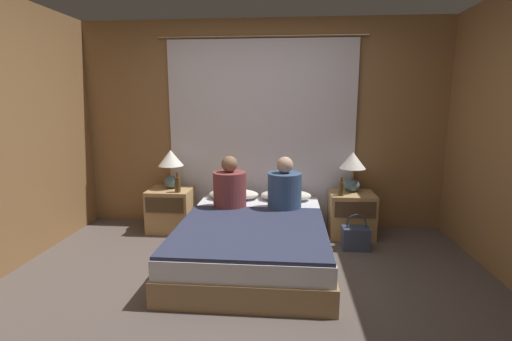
{
  "coord_description": "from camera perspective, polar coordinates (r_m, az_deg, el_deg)",
  "views": [
    {
      "loc": [
        0.32,
        -2.76,
        1.55
      ],
      "look_at": [
        0.0,
        0.99,
        0.84
      ],
      "focal_mm": 26.0,
      "sensor_mm": 36.0,
      "label": 1
    }
  ],
  "objects": [
    {
      "name": "person_left_in_bed",
      "position": [
        4.05,
        -4.06,
        -2.65
      ],
      "size": [
        0.36,
        0.36,
        0.58
      ],
      "color": "brown",
      "rests_on": "bed"
    },
    {
      "name": "lamp_right",
      "position": [
        4.41,
        14.61,
        0.66
      ],
      "size": [
        0.3,
        0.3,
        0.46
      ],
      "color": "slate",
      "rests_on": "nightstand_right"
    },
    {
      "name": "beer_bottle_on_left_stand",
      "position": [
        4.37,
        -11.98,
        -2.09
      ],
      "size": [
        0.07,
        0.07,
        0.24
      ],
      "color": "#513819",
      "rests_on": "nightstand_left"
    },
    {
      "name": "beer_bottle_on_right_stand",
      "position": [
        4.23,
        12.97,
        -2.72
      ],
      "size": [
        0.06,
        0.06,
        0.21
      ],
      "color": "#513819",
      "rests_on": "nightstand_right"
    },
    {
      "name": "pillow_left",
      "position": [
        4.44,
        -3.46,
        -3.67
      ],
      "size": [
        0.6,
        0.31,
        0.12
      ],
      "color": "silver",
      "rests_on": "bed"
    },
    {
      "name": "lamp_left",
      "position": [
        4.56,
        -12.96,
        1.06
      ],
      "size": [
        0.3,
        0.3,
        0.46
      ],
      "color": "slate",
      "rests_on": "nightstand_left"
    },
    {
      "name": "pillow_right",
      "position": [
        4.4,
        4.62,
        -3.83
      ],
      "size": [
        0.6,
        0.31,
        0.12
      ],
      "color": "silver",
      "rests_on": "bed"
    },
    {
      "name": "blanket_on_bed",
      "position": [
        3.39,
        -0.85,
        -9.1
      ],
      "size": [
        1.36,
        1.37,
        0.03
      ],
      "color": "#2D334C",
      "rests_on": "bed"
    },
    {
      "name": "handbag_on_floor",
      "position": [
        4.11,
        15.08,
        -9.92
      ],
      "size": [
        0.28,
        0.18,
        0.39
      ],
      "color": "#333D56",
      "rests_on": "ground_plane"
    },
    {
      "name": "person_right_in_bed",
      "position": [
        4.0,
        4.42,
        -2.83
      ],
      "size": [
        0.36,
        0.36,
        0.58
      ],
      "color": "#38517A",
      "rests_on": "bed"
    },
    {
      "name": "bed",
      "position": [
        3.73,
        -0.4,
        -10.68
      ],
      "size": [
        1.42,
        2.0,
        0.39
      ],
      "color": "#99754C",
      "rests_on": "ground_plane"
    },
    {
      "name": "nightstand_left",
      "position": [
        4.62,
        -12.96,
        -5.88
      ],
      "size": [
        0.51,
        0.45,
        0.51
      ],
      "color": "tan",
      "rests_on": "ground_plane"
    },
    {
      "name": "ground_plane",
      "position": [
        3.18,
        -1.61,
        -18.46
      ],
      "size": [
        16.0,
        16.0,
        0.0
      ],
      "primitive_type": "plane",
      "color": "#564C47"
    },
    {
      "name": "wall_back",
      "position": [
        4.59,
        0.87,
        6.96
      ],
      "size": [
        4.5,
        0.06,
        2.5
      ],
      "color": "olive",
      "rests_on": "ground_plane"
    },
    {
      "name": "curtain_panel",
      "position": [
        4.54,
        0.81,
        5.56
      ],
      "size": [
        2.46,
        0.02,
        2.29
      ],
      "color": "silver",
      "rests_on": "ground_plane"
    },
    {
      "name": "nightstand_right",
      "position": [
        4.46,
        14.44,
        -6.52
      ],
      "size": [
        0.51,
        0.45,
        0.51
      ],
      "color": "tan",
      "rests_on": "ground_plane"
    }
  ]
}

